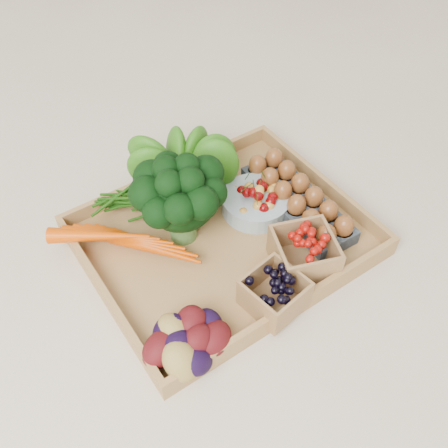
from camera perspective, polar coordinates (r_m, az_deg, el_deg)
ground at (r=1.06m, az=0.00°, el=-2.16°), size 4.00×4.00×0.00m
tray at (r=1.05m, az=0.00°, el=-1.90°), size 0.55×0.45×0.01m
carrots at (r=1.02m, az=-10.15°, el=-1.97°), size 0.22×0.16×0.05m
lettuce at (r=1.09m, az=-4.89°, el=6.92°), size 0.16×0.16×0.16m
broccoli at (r=1.00m, az=-4.87°, el=1.37°), size 0.18×0.18×0.14m
cherry_bowl at (r=1.09m, az=3.64°, el=2.45°), size 0.15×0.15×0.04m
egg_carton at (r=1.10m, az=8.31°, el=2.30°), size 0.12×0.30×0.03m
potatoes at (r=0.87m, az=-4.46°, el=-12.31°), size 0.16×0.16×0.09m
punnet_blackberry at (r=0.93m, az=5.78°, el=-7.84°), size 0.11×0.11×0.07m
punnet_raspberry at (r=0.98m, az=9.10°, el=-3.32°), size 0.15×0.15×0.08m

